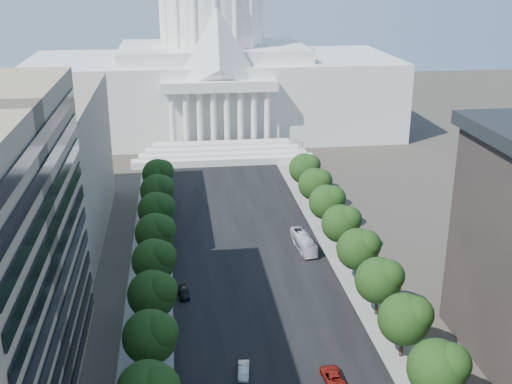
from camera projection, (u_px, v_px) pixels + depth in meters
name	position (u px, v px, depth m)	size (l,w,h in m)	color
road_asphalt	(246.00, 245.00, 130.88)	(30.00, 260.00, 0.01)	black
sidewalk_left	(152.00, 250.00, 128.58)	(8.00, 260.00, 0.02)	gray
sidewalk_right	(337.00, 240.00, 133.18)	(8.00, 260.00, 0.02)	gray
capitol	(213.00, 73.00, 212.76)	(120.00, 56.00, 73.00)	white
office_block_left_far	(4.00, 169.00, 129.36)	(38.00, 52.00, 30.00)	gray
tree_l_d	(152.00, 336.00, 87.17)	(7.79, 7.60, 9.97)	#33261C
tree_l_e	(154.00, 293.00, 98.37)	(7.79, 7.60, 9.97)	#33261C
tree_l_f	(155.00, 259.00, 109.58)	(7.79, 7.60, 9.97)	#33261C
tree_l_g	(157.00, 232.00, 120.79)	(7.79, 7.60, 9.97)	#33261C
tree_l_h	(158.00, 209.00, 131.99)	(7.79, 7.60, 9.97)	#33261C
tree_l_i	(158.00, 190.00, 143.20)	(7.79, 7.60, 9.97)	#33261C
tree_l_j	(159.00, 173.00, 154.40)	(7.79, 7.60, 9.97)	#33261C
tree_r_c	(440.00, 367.00, 80.32)	(7.79, 7.60, 9.97)	#33261C
tree_r_d	(407.00, 318.00, 91.53)	(7.79, 7.60, 9.97)	#33261C
tree_r_e	(381.00, 279.00, 102.73)	(7.79, 7.60, 9.97)	#33261C
tree_r_f	(360.00, 248.00, 113.94)	(7.79, 7.60, 9.97)	#33261C
tree_r_g	(343.00, 223.00, 125.15)	(7.79, 7.60, 9.97)	#33261C
tree_r_h	(328.00, 201.00, 136.35)	(7.79, 7.60, 9.97)	#33261C
tree_r_i	(316.00, 183.00, 147.56)	(7.79, 7.60, 9.97)	#33261C
tree_r_j	(306.00, 168.00, 158.77)	(7.79, 7.60, 9.97)	#33261C
streetlight_b	(454.00, 375.00, 79.97)	(2.61, 0.44, 9.00)	gray
streetlight_c	(390.00, 282.00, 103.32)	(2.61, 0.44, 9.00)	gray
streetlight_d	(349.00, 223.00, 126.66)	(2.61, 0.44, 9.00)	gray
streetlight_e	(321.00, 183.00, 150.01)	(2.61, 0.44, 9.00)	gray
streetlight_f	(300.00, 153.00, 173.36)	(2.61, 0.44, 9.00)	gray
car_silver	(244.00, 371.00, 89.22)	(1.53, 4.39, 1.45)	#A7AAAF
car_red	(333.00, 376.00, 87.91)	(2.63, 5.71, 1.59)	maroon
car_dark_b	(184.00, 293.00, 110.37)	(1.80, 4.43, 1.28)	black
city_bus	(304.00, 242.00, 128.39)	(2.59, 11.06, 3.08)	silver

